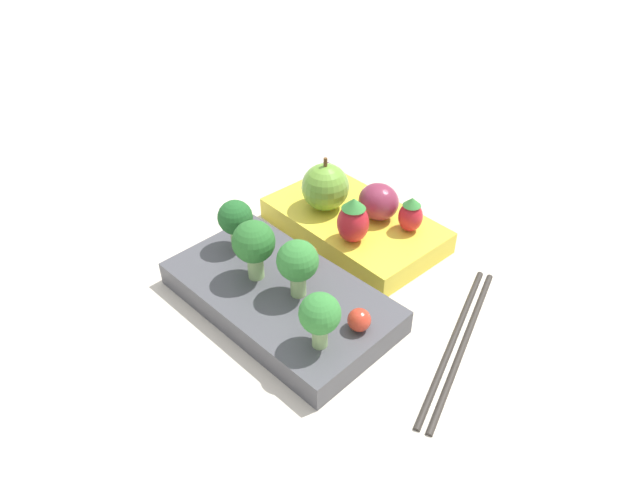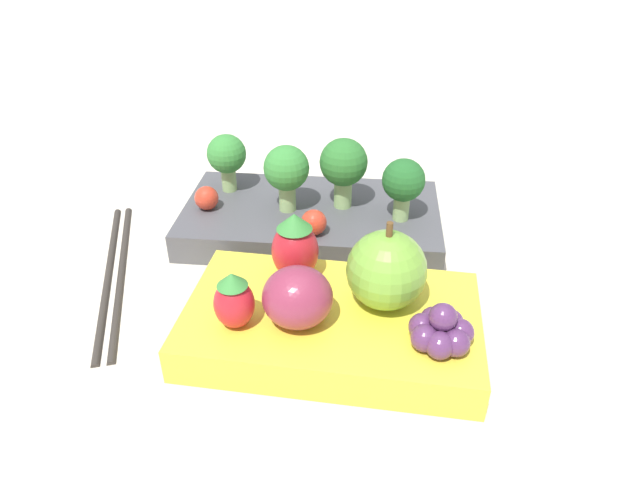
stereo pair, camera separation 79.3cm
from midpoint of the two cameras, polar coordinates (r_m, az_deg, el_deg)
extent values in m
plane|color=beige|center=(0.36, 40.42, -50.18)|extent=(4.00, 4.00, 0.00)
cube|color=#4C4C51|center=(0.35, 31.19, -40.04)|extent=(0.23, 0.14, 0.03)
cube|color=yellow|center=(0.35, 54.61, -57.83)|extent=(0.21, 0.14, 0.03)
cylinder|color=#93B770|center=(0.36, 47.05, -36.43)|extent=(0.01, 0.01, 0.02)
sphere|color=#236028|center=(0.34, 49.09, -34.43)|extent=(0.04, 0.04, 0.04)
cylinder|color=#93B770|center=(0.31, 14.37, -36.60)|extent=(0.01, 0.01, 0.02)
sphere|color=#388438|center=(0.29, 15.18, -34.76)|extent=(0.04, 0.04, 0.04)
cylinder|color=#93B770|center=(0.32, 29.05, -40.33)|extent=(0.01, 0.01, 0.02)
sphere|color=#388438|center=(0.29, 30.86, -38.46)|extent=(0.04, 0.04, 0.04)
cylinder|color=#93B770|center=(0.34, 37.34, -36.47)|extent=(0.02, 0.02, 0.02)
sphere|color=#2D702D|center=(0.32, 39.44, -34.17)|extent=(0.04, 0.04, 0.04)
sphere|color=red|center=(0.30, 12.64, -43.26)|extent=(0.02, 0.02, 0.02)
sphere|color=red|center=(0.32, 38.23, -45.09)|extent=(0.02, 0.02, 0.02)
sphere|color=#70A838|center=(0.34, 63.47, -51.11)|extent=(0.05, 0.05, 0.05)
cylinder|color=brown|center=(0.31, 67.49, -49.16)|extent=(0.00, 0.00, 0.01)
ellipsoid|color=red|center=(0.31, 48.63, -66.56)|extent=(0.03, 0.03, 0.03)
cone|color=#388438|center=(0.29, 52.36, -66.48)|extent=(0.02, 0.02, 0.01)
ellipsoid|color=red|center=(0.31, 46.13, -54.56)|extent=(0.03, 0.03, 0.04)
cone|color=#388438|center=(0.29, 49.27, -53.62)|extent=(0.02, 0.02, 0.01)
ellipsoid|color=#892D47|center=(0.32, 58.59, -61.02)|extent=(0.05, 0.04, 0.04)
sphere|color=#562D5B|center=(0.38, 73.12, -51.05)|extent=(0.02, 0.02, 0.02)
sphere|color=#562D5B|center=(0.38, 71.05, -50.79)|extent=(0.02, 0.02, 0.02)
sphere|color=#562D5B|center=(0.37, 69.80, -51.70)|extent=(0.02, 0.02, 0.02)
sphere|color=#562D5B|center=(0.37, 70.37, -53.15)|extent=(0.02, 0.02, 0.02)
sphere|color=#562D5B|center=(0.37, 72.48, -54.00)|extent=(0.02, 0.02, 0.02)
sphere|color=#562D5B|center=(0.38, 74.39, -53.56)|extent=(0.02, 0.02, 0.02)
sphere|color=#562D5B|center=(0.38, 74.60, -52.25)|extent=(0.02, 0.02, 0.02)
sphere|color=#562D5B|center=(0.37, 73.82, -51.62)|extent=(0.02, 0.02, 0.02)
cylinder|color=#332D28|center=(0.32, -4.39, -56.02)|extent=(0.05, 0.21, 0.01)
cylinder|color=#332D28|center=(0.32, -7.55, -56.26)|extent=(0.05, 0.21, 0.01)
camera|label=1|loc=(0.40, -27.81, 37.78)|focal=32.00mm
camera|label=2|loc=(0.40, 152.19, -37.78)|focal=32.00mm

